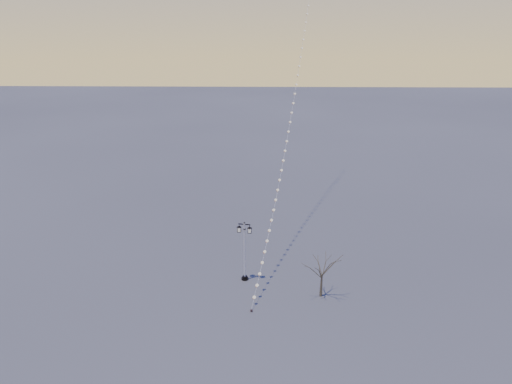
{
  "coord_description": "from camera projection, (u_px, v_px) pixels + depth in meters",
  "views": [
    {
      "loc": [
        2.28,
        -30.54,
        20.12
      ],
      "look_at": [
        1.33,
        5.07,
        7.52
      ],
      "focal_mm": 31.78,
      "sensor_mm": 36.0,
      "label": 1
    }
  ],
  "objects": [
    {
      "name": "bare_tree",
      "position": [
        322.0,
        268.0,
        35.75
      ],
      "size": [
        2.17,
        2.17,
        3.61
      ],
      "rotation": [
        0.0,
        0.0,
        0.11
      ],
      "color": "#4A4029",
      "rests_on": "ground"
    },
    {
      "name": "ground",
      "position": [
        237.0,
        304.0,
        35.55
      ],
      "size": [
        300.0,
        300.0,
        0.0
      ],
      "primitive_type": "plane",
      "color": "#4A4A4A",
      "rests_on": "ground"
    },
    {
      "name": "kite_train",
      "position": [
        290.0,
        100.0,
        46.2
      ],
      "size": [
        7.33,
        35.15,
        27.46
      ],
      "rotation": [
        0.0,
        0.0,
        0.39
      ],
      "color": "black",
      "rests_on": "ground"
    },
    {
      "name": "street_lamp",
      "position": [
        245.0,
        248.0,
        38.03
      ],
      "size": [
        1.35,
        0.64,
        5.37
      ],
      "rotation": [
        0.0,
        0.0,
        -0.2
      ],
      "color": "black",
      "rests_on": "ground"
    }
  ]
}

